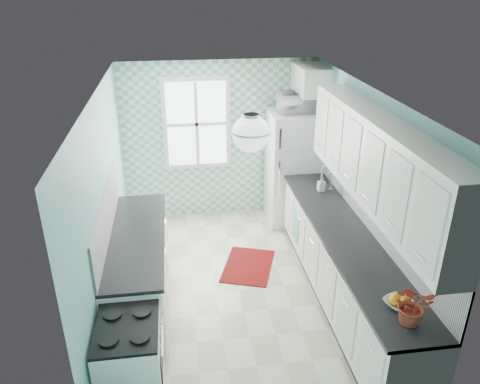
{
  "coord_description": "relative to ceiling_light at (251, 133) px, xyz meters",
  "views": [
    {
      "loc": [
        -0.67,
        -4.8,
        3.62
      ],
      "look_at": [
        0.05,
        0.25,
        1.25
      ],
      "focal_mm": 35.0,
      "sensor_mm": 36.0,
      "label": 1
    }
  ],
  "objects": [
    {
      "name": "rug",
      "position": [
        0.2,
        1.31,
        -2.32
      ],
      "size": [
        0.88,
        1.04,
        0.01
      ],
      "primitive_type": "cube",
      "rotation": [
        0.0,
        0.0,
        -0.33
      ],
      "color": "maroon",
      "rests_on": "floor"
    },
    {
      "name": "dish_towel",
      "position": [
        0.89,
        1.47,
        -1.84
      ],
      "size": [
        0.03,
        0.27,
        0.41
      ],
      "primitive_type": "cube",
      "rotation": [
        0.0,
        0.0,
        -0.04
      ],
      "color": "#569983",
      "rests_on": "base_cabinets_right"
    },
    {
      "name": "wall_front",
      "position": [
        0.0,
        -1.41,
        -1.07
      ],
      "size": [
        3.0,
        0.02,
        2.5
      ],
      "primitive_type": "cube",
      "color": "#6BAEAC",
      "rests_on": "floor"
    },
    {
      "name": "base_cabinets_left",
      "position": [
        -1.2,
        0.73,
        -1.87
      ],
      "size": [
        0.6,
        2.15,
        0.9
      ],
      "primitive_type": "cube",
      "color": "white",
      "rests_on": "floor"
    },
    {
      "name": "backsplash_left",
      "position": [
        -1.49,
        0.73,
        -1.13
      ],
      "size": [
        0.02,
        2.15,
        0.51
      ],
      "primitive_type": "cube",
      "color": "white",
      "rests_on": "wall_left"
    },
    {
      "name": "accent_wall",
      "position": [
        0.0,
        2.99,
        -1.07
      ],
      "size": [
        3.0,
        0.01,
        2.5
      ],
      "primitive_type": "cube",
      "color": "#65BC9F",
      "rests_on": "wall_back"
    },
    {
      "name": "microwave",
      "position": [
        1.11,
        2.59,
        -0.4
      ],
      "size": [
        0.55,
        0.39,
        0.29
      ],
      "primitive_type": "imported",
      "rotation": [
        0.0,
        0.0,
        3.19
      ],
      "color": "white",
      "rests_on": "fridge"
    },
    {
      "name": "potted_plant",
      "position": [
        1.2,
        -1.1,
        -1.2
      ],
      "size": [
        0.33,
        0.29,
        0.36
      ],
      "primitive_type": "imported",
      "rotation": [
        0.0,
        0.0,
        0.01
      ],
      "color": "#A0220F",
      "rests_on": "countertop_right"
    },
    {
      "name": "floor",
      "position": [
        0.0,
        0.8,
        -2.33
      ],
      "size": [
        3.0,
        4.4,
        0.02
      ],
      "primitive_type": "cube",
      "color": "beige",
      "rests_on": "ground"
    },
    {
      "name": "soap_bottle",
      "position": [
        1.25,
        1.6,
        -1.28
      ],
      "size": [
        0.09,
        0.1,
        0.2
      ],
      "primitive_type": "imported",
      "rotation": [
        0.0,
        0.0,
        0.04
      ],
      "color": "#85B1BB",
      "rests_on": "countertop_right"
    },
    {
      "name": "upper_cabinet_fridge",
      "position": [
        1.3,
        2.63,
        -0.07
      ],
      "size": [
        0.4,
        0.74,
        0.4
      ],
      "primitive_type": "cube",
      "color": "white",
      "rests_on": "wall_right"
    },
    {
      "name": "ceiling_light",
      "position": [
        0.0,
        0.0,
        0.0
      ],
      "size": [
        0.34,
        0.34,
        0.35
      ],
      "color": "silver",
      "rests_on": "ceiling"
    },
    {
      "name": "countertop_left",
      "position": [
        -1.19,
        0.73,
        -1.4
      ],
      "size": [
        0.63,
        2.15,
        0.04
      ],
      "primitive_type": "cube",
      "color": "black",
      "rests_on": "base_cabinets_left"
    },
    {
      "name": "wall_left",
      "position": [
        -1.51,
        0.8,
        -1.07
      ],
      "size": [
        0.02,
        4.4,
        2.5
      ],
      "primitive_type": "cube",
      "color": "#6BAEAC",
      "rests_on": "floor"
    },
    {
      "name": "base_cabinets_right",
      "position": [
        1.2,
        0.4,
        -1.87
      ],
      "size": [
        0.6,
        3.6,
        0.9
      ],
      "primitive_type": "cube",
      "color": "white",
      "rests_on": "floor"
    },
    {
      "name": "countertop_right",
      "position": [
        1.19,
        0.4,
        -1.4
      ],
      "size": [
        0.63,
        3.6,
        0.04
      ],
      "primitive_type": "cube",
      "color": "black",
      "rests_on": "base_cabinets_right"
    },
    {
      "name": "fridge",
      "position": [
        1.11,
        2.59,
        -1.43
      ],
      "size": [
        0.77,
        0.77,
        1.78
      ],
      "rotation": [
        0.0,
        0.0,
        -0.06
      ],
      "color": "white",
      "rests_on": "floor"
    },
    {
      "name": "wall_right",
      "position": [
        1.51,
        0.8,
        -1.07
      ],
      "size": [
        0.02,
        4.4,
        2.5
      ],
      "primitive_type": "cube",
      "color": "#6BAEAC",
      "rests_on": "floor"
    },
    {
      "name": "stove",
      "position": [
        -1.2,
        -0.71,
        -1.88
      ],
      "size": [
        0.56,
        0.7,
        0.84
      ],
      "rotation": [
        0.0,
        0.0,
        -0.01
      ],
      "color": "white",
      "rests_on": "floor"
    },
    {
      "name": "fruit_bowl",
      "position": [
        1.2,
        -0.89,
        -1.35
      ],
      "size": [
        0.32,
        0.32,
        0.06
      ],
      "primitive_type": "imported",
      "rotation": [
        0.0,
        0.0,
        0.37
      ],
      "color": "white",
      "rests_on": "countertop_right"
    },
    {
      "name": "upper_cabinets_right",
      "position": [
        1.33,
        0.2,
        -0.42
      ],
      "size": [
        0.33,
        3.2,
        0.9
      ],
      "primitive_type": "cube",
      "color": "white",
      "rests_on": "wall_right"
    },
    {
      "name": "sink",
      "position": [
        1.2,
        1.55,
        -1.39
      ],
      "size": [
        0.46,
        0.39,
        0.53
      ],
      "rotation": [
        0.0,
        0.0,
        -0.02
      ],
      "color": "silver",
      "rests_on": "countertop_right"
    },
    {
      "name": "window",
      "position": [
        -0.35,
        2.96,
        -0.77
      ],
      "size": [
        1.04,
        0.05,
        1.44
      ],
      "color": "white",
      "rests_on": "wall_back"
    },
    {
      "name": "ceiling",
      "position": [
        0.0,
        0.8,
        0.19
      ],
      "size": [
        3.0,
        4.4,
        0.02
      ],
      "primitive_type": "cube",
      "color": "white",
      "rests_on": "wall_back"
    },
    {
      "name": "backsplash_right",
      "position": [
        1.49,
        0.4,
        -1.13
      ],
      "size": [
        0.02,
        3.6,
        0.51
      ],
      "primitive_type": "cube",
      "color": "white",
      "rests_on": "wall_right"
    },
    {
      "name": "wall_back",
      "position": [
        0.0,
        3.01,
        -1.07
      ],
      "size": [
        3.0,
        0.02,
        2.5
      ],
      "primitive_type": "cube",
      "color": "#6BAEAC",
      "rests_on": "floor"
    }
  ]
}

